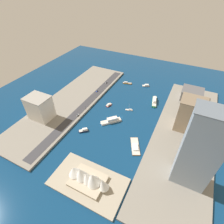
# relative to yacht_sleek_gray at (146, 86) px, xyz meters

# --- Properties ---
(ground_plane) EXTENTS (440.00, 440.00, 0.00)m
(ground_plane) POSITION_rel_yacht_sleek_gray_xyz_m (5.52, 94.11, -1.42)
(ground_plane) COLOR navy
(quay_west) EXTENTS (70.00, 240.00, 2.67)m
(quay_west) POSITION_rel_yacht_sleek_gray_xyz_m (-78.04, 94.11, -0.09)
(quay_west) COLOR gray
(quay_west) RESTS_ON ground_plane
(quay_east) EXTENTS (70.00, 240.00, 2.67)m
(quay_east) POSITION_rel_yacht_sleek_gray_xyz_m (89.07, 94.11, -0.09)
(quay_east) COLOR gray
(quay_east) RESTS_ON ground_plane
(peninsula_point) EXTENTS (71.95, 40.75, 2.00)m
(peninsula_point) POSITION_rel_yacht_sleek_gray_xyz_m (-5.06, 196.73, -0.42)
(peninsula_point) COLOR #A89E89
(peninsula_point) RESTS_ON ground_plane
(road_strip) EXTENTS (12.44, 228.00, 0.15)m
(road_strip) POSITION_rel_yacht_sleek_gray_xyz_m (63.87, 94.11, 1.33)
(road_strip) COLOR #38383D
(road_strip) RESTS_ON quay_east
(yacht_sleek_gray) EXTENTS (13.14, 9.81, 3.63)m
(yacht_sleek_gray) POSITION_rel_yacht_sleek_gray_xyz_m (0.00, 0.00, 0.00)
(yacht_sleek_gray) COLOR #999EA3
(yacht_sleek_gray) RESTS_ON ground_plane
(ferry_green_doubledeck) EXTENTS (12.06, 29.26, 6.16)m
(ferry_green_doubledeck) POSITION_rel_yacht_sleek_gray_xyz_m (-26.28, 40.64, 0.83)
(ferry_green_doubledeck) COLOR #2D8C4C
(ferry_green_doubledeck) RESTS_ON ground_plane
(patrol_launch_navy) EXTENTS (11.38, 10.90, 4.30)m
(patrol_launch_navy) POSITION_rel_yacht_sleek_gray_xyz_m (36.97, 140.96, 0.22)
(patrol_launch_navy) COLOR #1E284C
(patrol_launch_navy) RESTS_ON ground_plane
(barge_flat_brown) EXTENTS (19.78, 27.69, 2.66)m
(barge_flat_brown) POSITION_rel_yacht_sleek_gray_xyz_m (-30.39, 135.69, -0.51)
(barge_flat_brown) COLOR brown
(barge_flat_brown) RESTS_ON ground_plane
(sailboat_small_white) EXTENTS (10.75, 5.93, 12.00)m
(sailboat_small_white) POSITION_rel_yacht_sleek_gray_xyz_m (1.13, 75.82, -0.54)
(sailboat_small_white) COLOR white
(sailboat_small_white) RESTS_ON ground_plane
(tugboat_red) EXTENTS (6.38, 11.45, 3.48)m
(tugboat_red) POSITION_rel_yacht_sleek_gray_xyz_m (33.07, 79.09, -0.12)
(tugboat_red) COLOR red
(tugboat_red) RESTS_ON ground_plane
(ferry_white_commuter) EXTENTS (24.37, 24.80, 6.59)m
(ferry_white_commuter) POSITION_rel_yacht_sleek_gray_xyz_m (13.41, 109.71, 1.11)
(ferry_white_commuter) COLOR silver
(ferry_white_commuter) RESTS_ON ground_plane
(water_taxi_orange) EXTENTS (16.82, 6.94, 3.59)m
(water_taxi_orange) POSITION_rel_yacht_sleek_gray_xyz_m (33.12, 6.56, -0.06)
(water_taxi_orange) COLOR orange
(water_taxi_orange) RESTS_ON ground_plane
(apartment_midrise_tan) EXTENTS (28.96, 25.42, 42.79)m
(apartment_midrise_tan) POSITION_rel_yacht_sleek_gray_xyz_m (-77.13, 79.97, 22.68)
(apartment_midrise_tan) COLOR tan
(apartment_midrise_tan) RESTS_ON quay_west
(warehouse_low_gray) EXTENTS (31.06, 28.99, 15.77)m
(warehouse_low_gray) POSITION_rel_yacht_sleek_gray_xyz_m (-74.93, 9.35, 9.17)
(warehouse_low_gray) COLOR gray
(warehouse_low_gray) RESTS_ON quay_west
(hotel_broad_white) EXTENTS (30.29, 23.80, 32.44)m
(hotel_broad_white) POSITION_rel_yacht_sleek_gray_xyz_m (100.76, 145.17, 17.50)
(hotel_broad_white) COLOR silver
(hotel_broad_white) RESTS_ON quay_east
(tower_tall_glass) EXTENTS (30.81, 19.14, 83.94)m
(tower_tall_glass) POSITION_rel_yacht_sleek_gray_xyz_m (-88.45, 152.74, 43.25)
(tower_tall_glass) COLOR #8C9EB2
(tower_tall_glass) RESTS_ON quay_west
(van_white) EXTENTS (1.96, 4.46, 1.65)m
(van_white) POSITION_rel_yacht_sleek_gray_xyz_m (59.39, 121.97, 2.21)
(van_white) COLOR black
(van_white) RESTS_ON road_strip
(sedan_silver) EXTENTS (1.99, 4.95, 1.51)m
(sedan_silver) POSITION_rel_yacht_sleek_gray_xyz_m (65.86, 25.58, 2.15)
(sedan_silver) COLOR black
(sedan_silver) RESTS_ON road_strip
(hatchback_blue) EXTENTS (2.00, 4.45, 1.50)m
(hatchback_blue) POSITION_rel_yacht_sleek_gray_xyz_m (66.59, 56.50, 2.14)
(hatchback_blue) COLOR black
(hatchback_blue) RESTS_ON road_strip
(traffic_light_waterfront) EXTENTS (0.36, 0.36, 6.50)m
(traffic_light_waterfront) POSITION_rel_yacht_sleek_gray_xyz_m (56.58, 105.42, 5.59)
(traffic_light_waterfront) COLOR black
(traffic_light_waterfront) RESTS_ON quay_east
(opera_landmark) EXTENTS (44.62, 25.30, 16.25)m
(opera_landmark) POSITION_rel_yacht_sleek_gray_xyz_m (-4.83, 196.73, 7.37)
(opera_landmark) COLOR #BCAD93
(opera_landmark) RESTS_ON peninsula_point
(park_tree_cluster) EXTENTS (12.12, 24.56, 9.06)m
(park_tree_cluster) POSITION_rel_yacht_sleek_gray_xyz_m (-81.49, 72.85, 6.73)
(park_tree_cluster) COLOR brown
(park_tree_cluster) RESTS_ON quay_west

